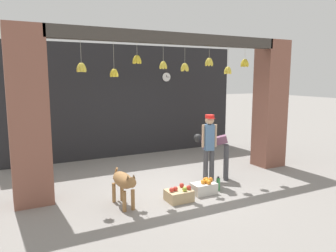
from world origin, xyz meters
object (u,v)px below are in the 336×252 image
object	(u,v)px
dog	(124,182)
water_bottle	(218,184)
worker_stooping	(216,149)
shopkeeper	(209,144)
wall_clock	(166,77)
fruit_crate_apples	(179,195)
fruit_crate_oranges	(204,187)

from	to	relation	value
dog	water_bottle	distance (m)	2.11
dog	worker_stooping	bearing A→B (deg)	100.48
shopkeeper	wall_clock	size ratio (longest dim) A/B	5.34
fruit_crate_apples	worker_stooping	bearing A→B (deg)	29.09
dog	water_bottle	bearing A→B (deg)	85.24
water_bottle	wall_clock	bearing A→B (deg)	79.70
fruit_crate_apples	wall_clock	xyz separation A→B (m)	(1.72, 3.95, 2.26)
fruit_crate_apples	dog	bearing A→B (deg)	168.38
dog	wall_clock	bearing A→B (deg)	140.64
worker_stooping	fruit_crate_apples	size ratio (longest dim) A/B	2.21
water_bottle	fruit_crate_oranges	bearing A→B (deg)	-175.13
water_bottle	shopkeeper	bearing A→B (deg)	80.52
dog	worker_stooping	world-z (taller)	worker_stooping
dog	wall_clock	xyz separation A→B (m)	(2.77, 3.73, 1.90)
dog	water_bottle	xyz separation A→B (m)	(2.08, -0.07, -0.34)
shopkeeper	fruit_crate_apples	world-z (taller)	shopkeeper
worker_stooping	water_bottle	world-z (taller)	worker_stooping
fruit_crate_oranges	water_bottle	bearing A→B (deg)	4.87
shopkeeper	water_bottle	size ratio (longest dim) A/B	5.25
worker_stooping	fruit_crate_apples	bearing A→B (deg)	151.59
dog	shopkeeper	bearing A→B (deg)	98.02
dog	shopkeeper	xyz separation A→B (m)	(2.16, 0.41, 0.43)
water_bottle	wall_clock	xyz separation A→B (m)	(0.69, 3.80, 2.24)
shopkeeper	fruit_crate_apples	xyz separation A→B (m)	(-1.11, -0.63, -0.79)
shopkeeper	water_bottle	bearing A→B (deg)	100.26
shopkeeper	worker_stooping	size ratio (longest dim) A/B	1.45
shopkeeper	fruit_crate_oranges	size ratio (longest dim) A/B	3.14
dog	shopkeeper	size ratio (longest dim) A/B	0.64
fruit_crate_apples	water_bottle	size ratio (longest dim) A/B	1.63
wall_clock	water_bottle	bearing A→B (deg)	-100.30
shopkeeper	fruit_crate_apples	distance (m)	1.50
fruit_crate_apples	water_bottle	xyz separation A→B (m)	(1.03, 0.14, 0.02)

